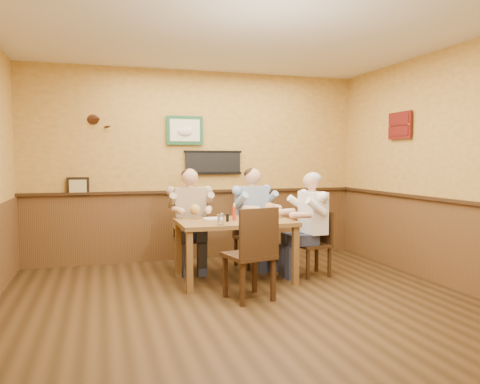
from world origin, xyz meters
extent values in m
plane|color=#31200E|center=(0.00, 0.00, 0.00)|extent=(5.00, 5.00, 0.00)
cube|color=silver|center=(0.00, 0.00, 2.80)|extent=(5.00, 5.00, 0.02)
cube|color=gold|center=(0.00, 2.50, 1.40)|extent=(5.00, 0.02, 2.80)
cube|color=gold|center=(0.00, -2.50, 1.40)|extent=(5.00, 0.02, 2.80)
cube|color=gold|center=(2.50, 0.00, 1.40)|extent=(0.02, 5.00, 2.80)
cube|color=brown|center=(0.00, 2.48, 0.50)|extent=(5.00, 0.02, 1.00)
cube|color=brown|center=(2.48, 0.00, 0.50)|extent=(0.02, 5.00, 1.00)
cube|color=black|center=(0.22, 2.46, 1.45)|extent=(0.88, 0.03, 0.34)
cube|color=#1D552F|center=(-0.20, 2.46, 1.92)|extent=(0.54, 0.03, 0.42)
cube|color=black|center=(-1.70, 2.46, 1.12)|extent=(0.30, 0.03, 0.26)
cube|color=maroon|center=(2.46, 1.05, 1.95)|extent=(0.03, 0.48, 0.36)
cube|color=brown|center=(0.17, 1.10, 0.72)|extent=(1.40, 0.90, 0.05)
cube|color=brown|center=(-0.47, 0.71, 0.35)|extent=(0.07, 0.07, 0.70)
cube|color=brown|center=(0.81, 0.71, 0.35)|extent=(0.07, 0.07, 0.70)
cube|color=brown|center=(-0.47, 1.49, 0.35)|extent=(0.07, 0.07, 0.70)
cube|color=brown|center=(0.81, 1.49, 0.35)|extent=(0.07, 0.07, 0.70)
cylinder|color=white|center=(-0.09, 0.76, 0.81)|extent=(0.08, 0.08, 0.12)
cylinder|color=white|center=(0.35, 0.89, 0.81)|extent=(0.08, 0.08, 0.12)
cylinder|color=black|center=(0.45, 0.83, 0.80)|extent=(0.08, 0.08, 0.11)
cylinder|color=red|center=(0.16, 1.09, 0.84)|extent=(0.05, 0.05, 0.19)
cylinder|color=white|center=(0.03, 1.20, 0.79)|extent=(0.04, 0.04, 0.08)
cylinder|color=black|center=(0.05, 1.00, 0.80)|extent=(0.05, 0.05, 0.09)
cylinder|color=white|center=(-0.07, 1.28, 0.76)|extent=(0.31, 0.31, 0.02)
cylinder|color=white|center=(0.62, 1.28, 0.76)|extent=(0.27, 0.27, 0.02)
camera|label=1|loc=(-1.40, -4.37, 1.50)|focal=35.00mm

